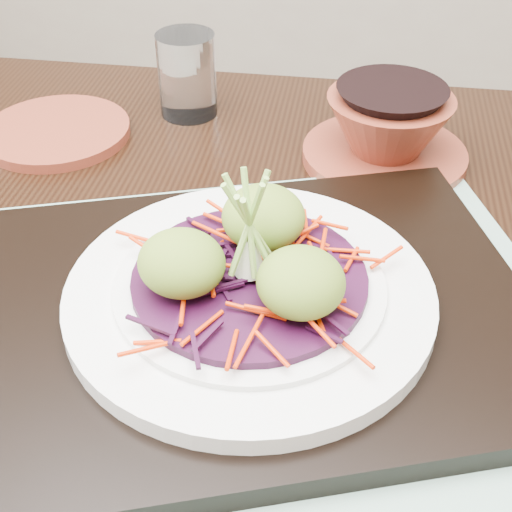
% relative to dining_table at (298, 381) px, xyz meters
% --- Properties ---
extents(dining_table, '(1.37, 0.98, 0.81)m').
position_rel_dining_table_xyz_m(dining_table, '(0.00, 0.00, 0.00)').
color(dining_table, black).
rests_on(dining_table, ground).
extents(placemat, '(0.62, 0.57, 0.00)m').
position_rel_dining_table_xyz_m(placemat, '(-0.03, -0.04, 0.11)').
color(placemat, '#80A58E').
rests_on(placemat, dining_table).
extents(serving_tray, '(0.54, 0.48, 0.02)m').
position_rel_dining_table_xyz_m(serving_tray, '(-0.03, -0.04, 0.12)').
color(serving_tray, black).
rests_on(serving_tray, placemat).
extents(white_plate, '(0.29, 0.29, 0.02)m').
position_rel_dining_table_xyz_m(white_plate, '(-0.03, -0.04, 0.14)').
color(white_plate, silver).
rests_on(white_plate, serving_tray).
extents(cabbage_bed, '(0.18, 0.18, 0.01)m').
position_rel_dining_table_xyz_m(cabbage_bed, '(-0.03, -0.04, 0.15)').
color(cabbage_bed, black).
rests_on(cabbage_bed, white_plate).
extents(carrot_julienne, '(0.22, 0.22, 0.01)m').
position_rel_dining_table_xyz_m(carrot_julienne, '(-0.03, -0.04, 0.16)').
color(carrot_julienne, red).
rests_on(carrot_julienne, cabbage_bed).
extents(guacamole_scoops, '(0.16, 0.14, 0.05)m').
position_rel_dining_table_xyz_m(guacamole_scoops, '(-0.03, -0.04, 0.18)').
color(guacamole_scoops, olive).
rests_on(guacamole_scoops, cabbage_bed).
extents(scallion_garnish, '(0.07, 0.07, 0.10)m').
position_rel_dining_table_xyz_m(scallion_garnish, '(-0.03, -0.04, 0.20)').
color(scallion_garnish, '#82B046').
rests_on(scallion_garnish, cabbage_bed).
extents(terracotta_side_plate, '(0.21, 0.21, 0.01)m').
position_rel_dining_table_xyz_m(terracotta_side_plate, '(-0.33, 0.20, 0.11)').
color(terracotta_side_plate, maroon).
rests_on(terracotta_side_plate, dining_table).
extents(water_glass, '(0.09, 0.09, 0.10)m').
position_rel_dining_table_xyz_m(water_glass, '(-0.20, 0.29, 0.16)').
color(water_glass, white).
rests_on(water_glass, dining_table).
extents(terracotta_bowl_set, '(0.24, 0.24, 0.07)m').
position_rel_dining_table_xyz_m(terracotta_bowl_set, '(0.04, 0.24, 0.14)').
color(terracotta_bowl_set, maroon).
rests_on(terracotta_bowl_set, dining_table).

